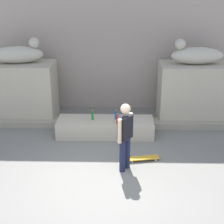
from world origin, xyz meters
TOP-DOWN VIEW (x-y plane):
  - ground_plane at (0.00, 0.00)m, footprint 40.00×40.00m
  - facade_wall at (0.00, 4.99)m, footprint 9.96×0.60m
  - pedestal_left at (-2.76, 3.68)m, footprint 2.20×1.23m
  - pedestal_right at (2.76, 3.68)m, footprint 2.20×1.23m
  - statue_reclining_left at (-2.72, 3.69)m, footprint 1.67×0.84m
  - statue_reclining_right at (2.72, 3.68)m, footprint 1.63×0.65m
  - ledge_block at (0.00, 2.43)m, footprint 2.78×0.87m
  - skater at (0.54, 0.55)m, footprint 0.37×0.46m
  - skateboard at (1.02, 0.97)m, footprint 0.82×0.34m
  - bottle_red at (0.35, 2.19)m, footprint 0.07×0.07m
  - bottle_green at (-0.36, 2.42)m, footprint 0.07×0.07m
  - bottle_brown at (0.63, 2.41)m, footprint 0.07×0.07m
  - bottle_blue at (0.31, 2.51)m, footprint 0.08×0.08m
  - stair_step at (0.00, 3.05)m, footprint 7.72×0.50m

SIDE VIEW (x-z plane):
  - ground_plane at x=0.00m, z-range 0.00..0.00m
  - skateboard at x=1.02m, z-range 0.02..0.10m
  - stair_step at x=0.00m, z-range 0.00..0.20m
  - ledge_block at x=0.00m, z-range 0.00..0.48m
  - bottle_brown at x=0.63m, z-range 0.45..0.71m
  - bottle_blue at x=0.31m, z-range 0.45..0.74m
  - bottle_red at x=0.35m, z-range 0.45..0.75m
  - bottle_green at x=-0.36m, z-range 0.45..0.76m
  - pedestal_left at x=-2.76m, z-range 0.00..1.83m
  - pedestal_right at x=2.76m, z-range 0.00..1.83m
  - skater at x=0.54m, z-range 0.09..1.76m
  - statue_reclining_left at x=-2.72m, z-range 1.72..2.50m
  - statue_reclining_right at x=2.72m, z-range 1.72..2.50m
  - facade_wall at x=0.00m, z-range 0.00..5.52m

